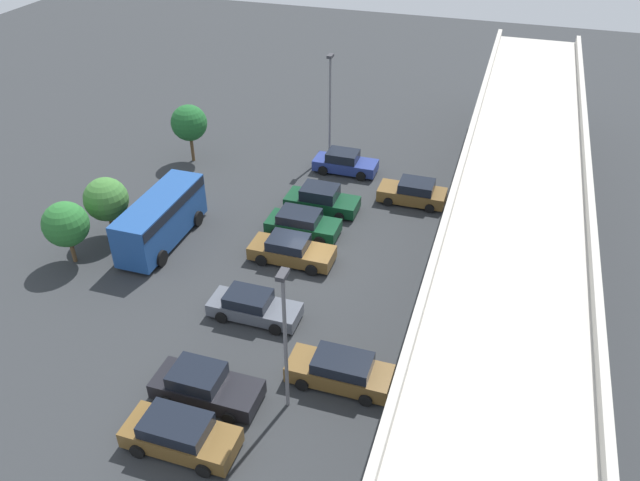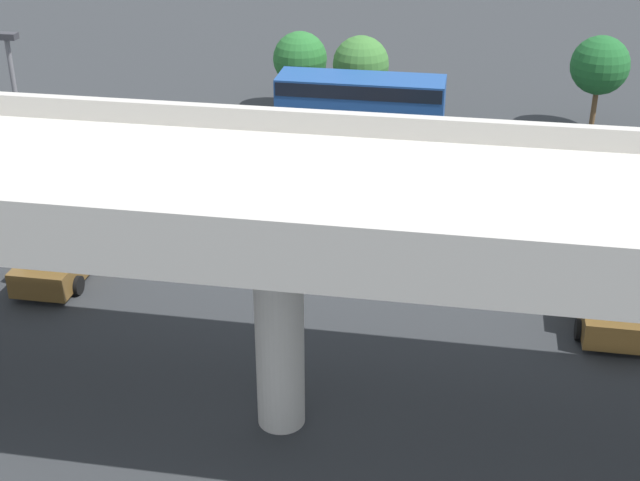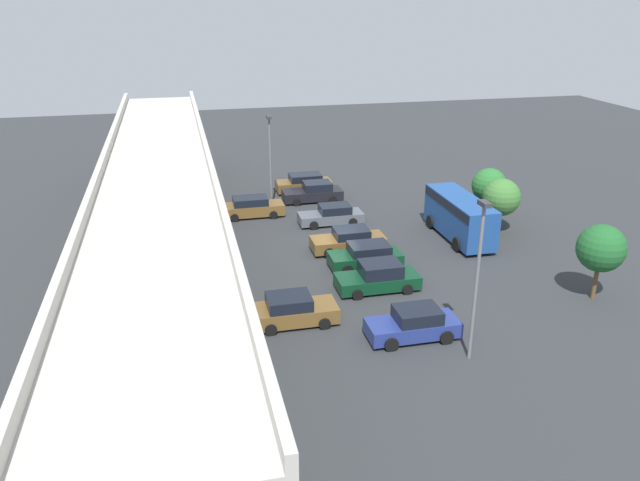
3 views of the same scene
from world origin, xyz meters
name	(u,v)px [view 1 (image 1 of 3)]	position (x,y,z in m)	size (l,w,h in m)	color
ground_plane	(307,261)	(0.00, 0.00, 0.00)	(112.66, 112.66, 0.00)	#2D3033
highway_overpass	(519,204)	(0.00, 10.90, 5.84)	(53.74, 6.35, 7.02)	#BCB7AD
parked_car_0	(345,163)	(-11.30, -0.95, 0.73)	(2.09, 4.54, 1.58)	navy
parked_car_1	(413,192)	(-8.53, 4.55, 0.73)	(2.18, 4.42, 1.57)	brown
parked_car_2	(321,200)	(-5.75, -0.94, 0.75)	(2.22, 4.73, 1.65)	#0C381E
parked_car_3	(302,224)	(-2.62, -1.18, 0.74)	(2.22, 4.45, 1.52)	#0C381E
parked_car_4	(291,250)	(0.22, -0.86, 0.72)	(2.17, 4.87, 1.53)	brown
parked_car_5	(253,306)	(5.45, -1.02, 0.67)	(2.02, 4.71, 1.44)	#515660
parked_car_6	(340,371)	(8.44, 4.48, 0.73)	(2.08, 4.72, 1.53)	brown
parked_car_7	(205,386)	(11.09, -0.91, 0.72)	(2.20, 4.81, 1.57)	black
parked_car_8	(180,434)	(13.77, -0.68, 0.74)	(2.15, 4.70, 1.54)	brown
shuttle_bus	(161,216)	(0.69, -8.88, 1.75)	(7.24, 2.53, 2.94)	#1E478C
lamp_post_near_aisle	(330,98)	(-13.65, -2.83, 4.52)	(0.70, 0.35, 7.67)	slate
lamp_post_mid_lot	(285,331)	(10.38, 2.68, 4.28)	(0.70, 0.35, 7.22)	slate
tree_front_left	(189,123)	(-9.58, -12.25, 3.01)	(2.62, 2.62, 4.33)	brown
tree_front_centre	(106,199)	(1.12, -12.15, 2.58)	(2.63, 2.63, 3.90)	brown
tree_front_right	(66,224)	(4.12, -12.76, 2.53)	(2.58, 2.58, 3.82)	brown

